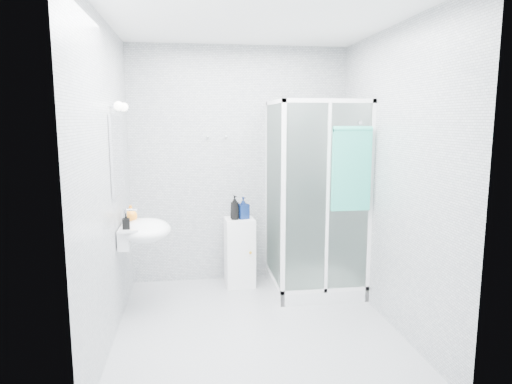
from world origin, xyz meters
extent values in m
cube|color=#B9BEC0|center=(0.00, 0.00, 1.30)|extent=(2.40, 2.60, 2.60)
cube|color=#ADAFB2|center=(0.00, 0.00, 0.00)|extent=(2.40, 2.60, 0.01)
cube|color=white|center=(0.00, 0.00, 2.60)|extent=(2.40, 2.60, 0.01)
cube|color=white|center=(0.75, 0.85, 0.06)|extent=(0.90, 0.90, 0.12)
cube|color=white|center=(0.32, 0.85, 1.98)|extent=(0.04, 0.90, 0.04)
cube|color=white|center=(0.75, 0.42, 1.98)|extent=(0.90, 0.04, 0.04)
cube|color=white|center=(0.32, 0.42, 1.00)|extent=(0.04, 0.04, 2.00)
cube|color=white|center=(0.31, 0.85, 1.04)|extent=(0.02, 0.82, 1.84)
cube|color=white|center=(0.75, 0.41, 1.04)|extent=(0.82, 0.02, 1.84)
cube|color=white|center=(0.75, 0.42, 1.04)|extent=(0.03, 0.04, 1.84)
cylinder|color=silver|center=(0.75, 1.24, 1.35)|extent=(0.02, 0.02, 1.00)
cylinder|color=silver|center=(0.75, 1.21, 1.82)|extent=(0.09, 0.05, 0.09)
cylinder|color=silver|center=(0.80, 1.27, 1.05)|extent=(0.12, 0.04, 0.12)
cylinder|color=silver|center=(1.03, 0.38, 1.78)|extent=(0.03, 0.05, 0.03)
cube|color=white|center=(-1.14, 0.45, 0.75)|extent=(0.10, 0.40, 0.18)
ellipsoid|color=white|center=(-0.96, 0.45, 0.80)|extent=(0.46, 0.56, 0.20)
cube|color=white|center=(-1.08, 0.45, 0.85)|extent=(0.16, 0.50, 0.02)
cylinder|color=silver|center=(-1.14, 0.45, 0.93)|extent=(0.04, 0.04, 0.16)
cylinder|color=silver|center=(-1.09, 0.45, 0.99)|extent=(0.12, 0.02, 0.02)
cube|color=white|center=(-1.19, 0.45, 1.50)|extent=(0.02, 0.60, 0.70)
cylinder|color=silver|center=(-1.17, 0.29, 1.92)|extent=(0.05, 0.04, 0.04)
sphere|color=white|center=(-1.13, 0.29, 1.92)|extent=(0.08, 0.08, 0.08)
cylinder|color=silver|center=(-1.17, 0.61, 1.92)|extent=(0.05, 0.04, 0.04)
sphere|color=white|center=(-1.13, 0.61, 1.92)|extent=(0.08, 0.08, 0.08)
cylinder|color=silver|center=(-0.35, 1.27, 1.62)|extent=(0.02, 0.04, 0.02)
sphere|color=silver|center=(-0.35, 1.25, 1.62)|extent=(0.03, 0.03, 0.03)
cylinder|color=silver|center=(-0.15, 1.27, 1.62)|extent=(0.02, 0.04, 0.02)
sphere|color=silver|center=(-0.15, 1.25, 1.62)|extent=(0.03, 0.03, 0.03)
cube|color=white|center=(-0.03, 1.06, 0.37)|extent=(0.32, 0.32, 0.75)
cube|color=white|center=(-0.03, 0.91, 0.37)|extent=(0.28, 0.02, 0.64)
sphere|color=gold|center=(0.07, 0.90, 0.41)|extent=(0.03, 0.03, 0.03)
cube|color=teal|center=(0.96, 0.36, 1.33)|extent=(0.37, 0.04, 0.77)
cylinder|color=teal|center=(0.96, 0.36, 1.72)|extent=(0.37, 0.05, 0.05)
imported|color=black|center=(-0.08, 1.03, 0.88)|extent=(0.13, 0.13, 0.26)
imported|color=#0D2052|center=(0.01, 1.06, 0.87)|extent=(0.14, 0.14, 0.24)
imported|color=orange|center=(-1.10, 0.55, 0.94)|extent=(0.13, 0.13, 0.16)
imported|color=black|center=(-1.11, 0.26, 0.93)|extent=(0.07, 0.07, 0.14)
camera|label=1|loc=(-0.54, -3.74, 1.80)|focal=32.00mm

